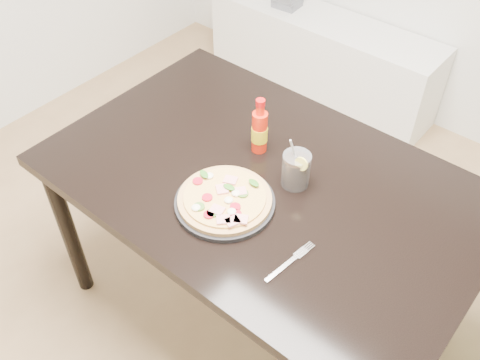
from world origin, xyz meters
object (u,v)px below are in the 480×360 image
Objects in this scene: pizza at (225,199)px; fork at (291,261)px; cola_cup at (296,170)px; plate at (225,203)px; dining_table at (263,196)px; hot_sauce_bottle at (260,131)px; media_console at (320,58)px.

pizza reaches higher than fork.
cola_cup reaches higher than pizza.
pizza is 0.24m from cola_cup.
plate reaches higher than fork.
hot_sauce_bottle is at bearing 135.02° from dining_table.
hot_sauce_bottle is 0.15× the size of media_console.
pizza is (0.00, -0.00, 0.02)m from plate.
pizza is at bearing -73.49° from hot_sauce_bottle.
plate reaches higher than dining_table.
pizza is 1.60× the size of cola_cup.
dining_table is at bearing -64.80° from media_console.
cola_cup is at bearing 63.15° from pizza.
dining_table is 0.19m from plate.
dining_table is at bearing 147.89° from fork.
fork is 1.96m from media_console.
hot_sauce_bottle is 0.20m from cola_cup.
cola_cup is 0.94× the size of fork.
plate is 0.29m from fork.
media_console is at bearing 126.73° from fork.
hot_sauce_bottle reaches higher than plate.
fork reaches higher than dining_table.
cola_cup is (0.11, 0.21, 0.03)m from pizza.
hot_sauce_bottle reaches higher than dining_table.
dining_table is 4.58× the size of plate.
cola_cup is (0.11, 0.21, 0.05)m from plate.
media_console is (-0.58, 1.33, -0.58)m from hot_sauce_bottle.
hot_sauce_bottle reaches higher than media_console.
cola_cup is 0.31m from fork.
fork is at bearing -9.17° from plate.
pizza is at bearing -67.75° from media_console.
fork is 0.13× the size of media_console.
hot_sauce_bottle is 1.15× the size of cola_cup.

